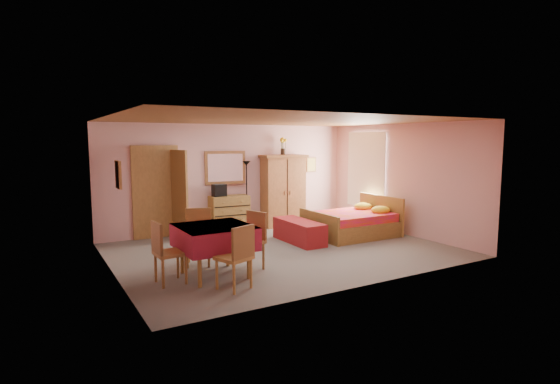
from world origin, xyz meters
TOP-DOWN VIEW (x-y plane):
  - floor at (0.00, 0.00)m, footprint 6.50×6.50m
  - ceiling at (0.00, 0.00)m, footprint 6.50×6.50m
  - wall_back at (0.00, 2.50)m, footprint 6.50×0.10m
  - wall_front at (0.00, -2.50)m, footprint 6.50×0.10m
  - wall_left at (-3.25, 0.00)m, footprint 0.10×5.00m
  - wall_right at (3.25, 0.00)m, footprint 0.10×5.00m
  - doorway at (-1.90, 2.47)m, footprint 1.06×0.12m
  - window at (3.21, 1.20)m, footprint 0.08×1.40m
  - picture_left at (-3.22, -0.60)m, footprint 0.04×0.32m
  - picture_back at (2.35, 2.47)m, footprint 0.30×0.04m
  - chest_of_drawers at (-0.20, 2.23)m, footprint 0.96×0.52m
  - wall_mirror at (-0.20, 2.44)m, footprint 1.03×0.14m
  - stereo at (-0.45, 2.25)m, footprint 0.32×0.25m
  - floor_lamp at (0.34, 2.37)m, footprint 0.25×0.25m
  - wardrobe at (1.29, 2.19)m, footprint 1.22×0.69m
  - sunflower_vase at (1.35, 2.29)m, footprint 0.18×0.18m
  - bed at (2.06, 0.39)m, footprint 1.93×1.53m
  - bench at (0.66, 0.43)m, footprint 0.55×1.43m
  - dining_table at (-1.82, -0.89)m, footprint 1.15×1.15m
  - chair_south at (-1.81, -1.62)m, footprint 0.57×0.57m
  - chair_north at (-1.84, -0.14)m, footprint 0.59×0.59m
  - chair_west at (-2.55, -0.89)m, footprint 0.47×0.47m
  - chair_east at (-1.20, -0.86)m, footprint 0.57×0.57m

SIDE VIEW (x-z plane):
  - floor at x=0.00m, z-range 0.00..0.00m
  - bench at x=0.66m, z-range 0.00..0.48m
  - dining_table at x=-1.82m, z-range 0.00..0.84m
  - chest_of_drawers at x=-0.20m, z-range 0.00..0.88m
  - bed at x=2.06m, z-range 0.00..0.89m
  - chair_south at x=-1.81m, z-range 0.00..0.98m
  - chair_west at x=-2.55m, z-range 0.00..0.98m
  - chair_east at x=-1.20m, z-range 0.00..0.99m
  - chair_north at x=-1.84m, z-range 0.00..0.99m
  - floor_lamp at x=0.34m, z-range 0.00..1.70m
  - wardrobe at x=1.29m, z-range 0.00..1.84m
  - stereo at x=-0.45m, z-range 0.88..1.17m
  - doorway at x=-1.90m, z-range -0.05..2.10m
  - wall_back at x=0.00m, z-range 0.00..2.60m
  - wall_front at x=0.00m, z-range 0.00..2.60m
  - wall_left at x=-3.25m, z-range 0.00..2.60m
  - wall_right at x=3.25m, z-range 0.00..2.60m
  - window at x=3.21m, z-range 0.48..2.42m
  - picture_back at x=2.35m, z-range 1.35..1.75m
  - wall_mirror at x=-0.20m, z-range 1.14..1.96m
  - picture_left at x=-3.22m, z-range 1.49..1.91m
  - sunflower_vase at x=1.35m, z-range 1.84..2.29m
  - ceiling at x=0.00m, z-range 2.60..2.60m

